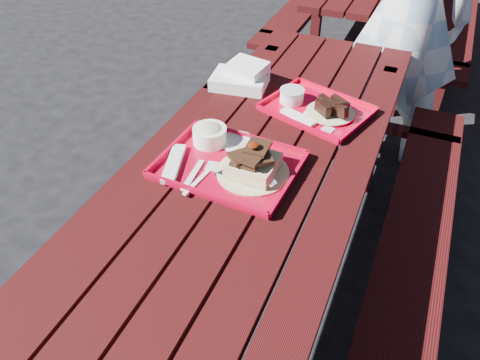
# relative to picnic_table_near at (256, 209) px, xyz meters

# --- Properties ---
(ground) EXTENTS (60.00, 60.00, 0.00)m
(ground) POSITION_rel_picnic_table_near_xyz_m (0.00, 0.00, -0.56)
(ground) COLOR black
(ground) RESTS_ON ground
(picnic_table_near) EXTENTS (1.41, 2.40, 0.75)m
(picnic_table_near) POSITION_rel_picnic_table_near_xyz_m (0.00, 0.00, 0.00)
(picnic_table_near) COLOR #400C0C
(picnic_table_near) RESTS_ON ground
(near_tray) EXTENTS (0.49, 0.40, 0.15)m
(near_tray) POSITION_rel_picnic_table_near_xyz_m (-0.09, -0.01, 0.23)
(near_tray) COLOR #B60524
(near_tray) RESTS_ON picnic_table_near
(far_tray) EXTENTS (0.47, 0.41, 0.07)m
(far_tray) POSITION_rel_picnic_table_near_xyz_m (0.07, 0.45, 0.21)
(far_tray) COLOR red
(far_tray) RESTS_ON picnic_table_near
(white_cloth) EXTENTS (0.26, 0.22, 0.10)m
(white_cloth) POSITION_rel_picnic_table_near_xyz_m (-0.29, 0.54, 0.23)
(white_cloth) COLOR white
(white_cloth) RESTS_ON picnic_table_near
(person) EXTENTS (0.64, 0.43, 1.74)m
(person) POSITION_rel_picnic_table_near_xyz_m (0.30, 1.37, 0.31)
(person) COLOR #ABCFEE
(person) RESTS_ON ground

